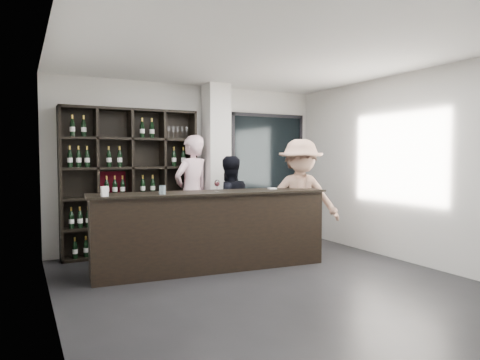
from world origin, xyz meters
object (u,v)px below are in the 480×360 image
wine_shelf (131,182)px  tasting_counter (211,230)px  taster_black (229,205)px  taster_pink (192,193)px  customer (301,199)px

wine_shelf → tasting_counter: 1.79m
wine_shelf → tasting_counter: size_ratio=0.71×
tasting_counter → taster_black: bearing=54.7°
taster_pink → taster_black: (0.44, -0.54, -0.18)m
tasting_counter → taster_pink: bearing=86.5°
wine_shelf → customer: (2.32, -1.52, -0.25)m
taster_pink → tasting_counter: bearing=58.3°
tasting_counter → taster_pink: (0.20, 1.29, 0.43)m
wine_shelf → tasting_counter: (0.80, -1.47, -0.64)m
wine_shelf → tasting_counter: bearing=-61.4°
taster_black → customer: customer is taller
taster_pink → taster_black: taster_pink is taller
taster_pink → wine_shelf: bearing=-32.6°
taster_black → taster_pink: bearing=-47.9°
wine_shelf → taster_black: size_ratio=1.47×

